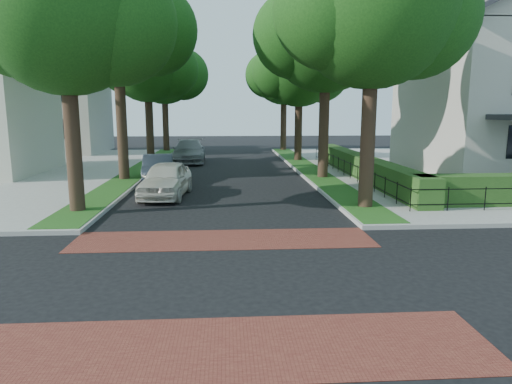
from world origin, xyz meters
The scene contains 19 objects.
ground centered at (0.00, 0.00, 0.00)m, with size 120.00×120.00×0.00m, color black.
crosswalk_far centered at (0.00, 3.20, 0.01)m, with size 9.00×2.20×0.01m, color maroon.
crosswalk_near centered at (0.00, -3.20, 0.01)m, with size 9.00×2.20×0.01m, color maroon.
grass_strip_ne centered at (5.40, 19.10, 0.16)m, with size 1.60×29.80×0.02m, color #204714.
grass_strip_nw centered at (-5.40, 19.10, 0.16)m, with size 1.60×29.80×0.02m, color #204714.
tree_right_near centered at (5.60, 7.24, 7.63)m, with size 7.75×6.67×10.66m.
tree_right_mid centered at (5.61, 15.25, 7.99)m, with size 8.25×7.09×11.22m.
tree_right_far centered at (5.60, 24.22, 6.91)m, with size 7.25×6.23×9.74m.
tree_right_back centered at (5.60, 33.23, 7.27)m, with size 7.50×6.45×10.20m.
tree_left_near centered at (-5.40, 7.23, 7.27)m, with size 7.50×6.45×10.20m.
tree_left_mid centered at (-5.39, 15.24, 8.34)m, with size 8.00×6.88×11.48m.
tree_left_far centered at (-5.40, 24.22, 7.12)m, with size 7.00×6.02×9.86m.
tree_left_back centered at (-5.40, 33.24, 7.41)m, with size 7.75×6.66×10.44m.
hedge_main_road centered at (7.70, 15.00, 0.75)m, with size 1.00×18.00×1.20m, color #1E4216.
fence_main_road centered at (6.90, 15.00, 0.60)m, with size 0.06×18.00×0.90m, color black, non-canonical shape.
house_left_far centered at (-15.49, 31.99, 5.04)m, with size 10.00×9.00×10.14m.
parked_car_front centered at (-2.63, 10.35, 0.79)m, with size 1.87×4.66×1.59m, color beige.
parked_car_middle centered at (-3.60, 14.62, 0.75)m, with size 1.58×4.54×1.49m, color #212A32.
parked_car_rear centered at (-2.69, 24.10, 0.84)m, with size 2.35×5.77×1.68m, color slate.
Camera 1 is at (0.11, -10.15, 3.86)m, focal length 32.00 mm.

